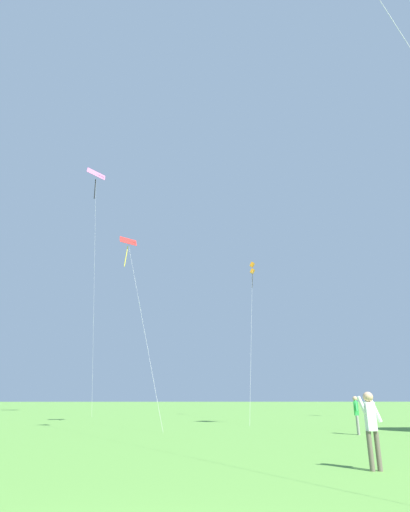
{
  "coord_description": "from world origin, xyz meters",
  "views": [
    {
      "loc": [
        0.77,
        -3.71,
        1.67
      ],
      "look_at": [
        1.8,
        25.86,
        11.6
      ],
      "focal_mm": 29.71,
      "sensor_mm": 36.0,
      "label": 1
    }
  ],
  "objects": [
    {
      "name": "kite_orange_box",
      "position": [
        6.78,
        35.79,
        13.57
      ],
      "size": [
        2.55,
        11.75,
        14.38
      ],
      "color": "orange",
      "rests_on": "ground_plane"
    },
    {
      "name": "kite_red_high",
      "position": [
        -3.65,
        24.68,
        11.63
      ],
      "size": [
        3.87,
        5.94,
        12.76
      ],
      "color": "red",
      "rests_on": "ground_plane"
    },
    {
      "name": "kite_pink_low",
      "position": [
        -10.98,
        42.85,
        26.75
      ],
      "size": [
        4.03,
        6.07,
        28.8
      ],
      "color": "pink",
      "rests_on": "ground_plane"
    },
    {
      "name": "person_in_red_shirt",
      "position": [
        5.27,
        7.39,
        1.09
      ],
      "size": [
        0.58,
        0.25,
        1.82
      ],
      "color": "#665B4C",
      "rests_on": "ground_plane"
    },
    {
      "name": "person_foreground_watcher",
      "position": [
        8.84,
        17.78,
        1.05
      ],
      "size": [
        0.24,
        0.56,
        1.75
      ],
      "color": "gray",
      "rests_on": "ground_plane"
    }
  ]
}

